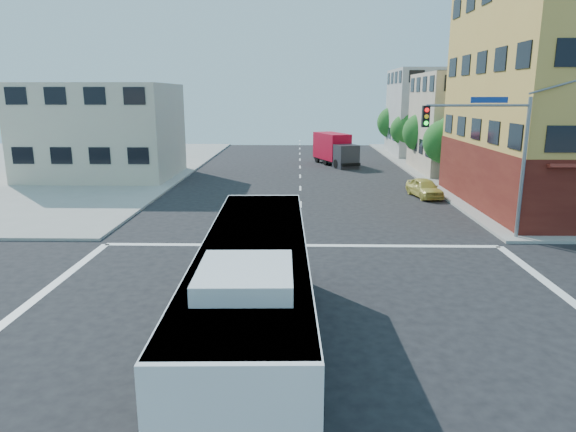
{
  "coord_description": "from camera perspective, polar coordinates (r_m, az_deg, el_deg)",
  "views": [
    {
      "loc": [
        -0.14,
        -14.25,
        7.1
      ],
      "look_at": [
        -0.55,
        5.42,
        2.43
      ],
      "focal_mm": 32.0,
      "sensor_mm": 36.0,
      "label": 1
    }
  ],
  "objects": [
    {
      "name": "signal_mast_ne",
      "position": [
        26.61,
        21.68,
        7.85
      ],
      "size": [
        7.91,
        1.13,
        8.07
      ],
      "color": "gray",
      "rests_on": "ground"
    },
    {
      "name": "street_tree_b",
      "position": [
        51.71,
        14.85,
        9.2
      ],
      "size": [
        3.8,
        3.8,
        5.79
      ],
      "color": "#342412",
      "rests_on": "ground"
    },
    {
      "name": "building_west",
      "position": [
        47.44,
        -19.9,
        8.83
      ],
      "size": [
        12.06,
        10.06,
        8.0
      ],
      "color": "beige",
      "rests_on": "ground"
    },
    {
      "name": "building_east_far",
      "position": [
        64.57,
        16.88,
        10.93
      ],
      "size": [
        12.06,
        10.06,
        10.0
      ],
      "color": "#ACADA7",
      "rests_on": "ground"
    },
    {
      "name": "box_truck",
      "position": [
        53.29,
        5.26,
        7.32
      ],
      "size": [
        4.47,
        7.37,
        3.2
      ],
      "rotation": [
        0.0,
        0.0,
        0.37
      ],
      "color": "#2A2A2F",
      "rests_on": "ground"
    },
    {
      "name": "street_tree_c",
      "position": [
        59.52,
        13.05,
        9.51
      ],
      "size": [
        3.4,
        3.4,
        5.29
      ],
      "color": "#342412",
      "rests_on": "ground"
    },
    {
      "name": "transit_bus",
      "position": [
        13.9,
        -3.67,
        -8.93
      ],
      "size": [
        3.1,
        12.74,
        3.75
      ],
      "rotation": [
        0.0,
        0.0,
        0.03
      ],
      "color": "black",
      "rests_on": "ground"
    },
    {
      "name": "street_tree_a",
      "position": [
        44.0,
        17.25,
        8.18
      ],
      "size": [
        3.6,
        3.6,
        5.53
      ],
      "color": "#342412",
      "rests_on": "ground"
    },
    {
      "name": "building_east_near",
      "position": [
        51.24,
        21.02,
        9.58
      ],
      "size": [
        12.06,
        10.06,
        9.0
      ],
      "color": "#C6B097",
      "rests_on": "ground"
    },
    {
      "name": "street_tree_d",
      "position": [
        67.34,
        11.69,
        10.34
      ],
      "size": [
        4.0,
        4.0,
        6.03
      ],
      "color": "#342412",
      "rests_on": "ground"
    },
    {
      "name": "parked_car",
      "position": [
        37.6,
        14.93,
        3.04
      ],
      "size": [
        2.22,
        4.1,
        1.33
      ],
      "primitive_type": "imported",
      "rotation": [
        0.0,
        0.0,
        0.17
      ],
      "color": "#D8C956",
      "rests_on": "ground"
    },
    {
      "name": "ground",
      "position": [
        15.92,
        1.62,
        -13.14
      ],
      "size": [
        120.0,
        120.0,
        0.0
      ],
      "primitive_type": "plane",
      "color": "black",
      "rests_on": "ground"
    }
  ]
}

